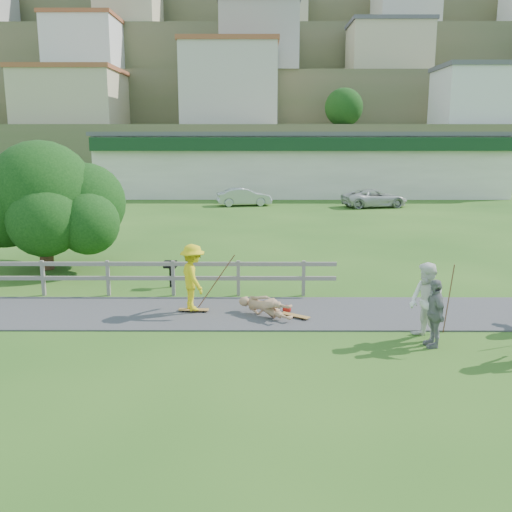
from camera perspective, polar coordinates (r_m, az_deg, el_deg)
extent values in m
plane|color=#255418|center=(14.48, -2.22, -7.57)|extent=(260.00, 260.00, 0.00)
cube|color=#3E3E41|center=(15.89, -1.99, -5.69)|extent=(34.00, 3.00, 0.04)
cube|color=slate|center=(18.67, -20.52, -2.09)|extent=(0.10, 0.10, 1.10)
cube|color=slate|center=(18.06, -14.58, -2.16)|extent=(0.10, 0.10, 1.10)
cube|color=slate|center=(17.66, -8.28, -2.22)|extent=(0.10, 0.10, 1.10)
cube|color=slate|center=(17.47, -1.78, -2.24)|extent=(0.10, 0.10, 1.10)
cube|color=slate|center=(17.52, 4.78, -2.24)|extent=(0.10, 0.10, 1.10)
cube|color=slate|center=(18.09, -16.18, -0.76)|extent=(15.00, 0.08, 0.12)
cube|color=slate|center=(18.20, -16.10, -2.14)|extent=(15.00, 0.08, 0.12)
cube|color=beige|center=(48.81, 4.26, 9.08)|extent=(32.00, 10.00, 4.80)
cube|color=#13351B|center=(43.57, 4.78, 11.10)|extent=(32.00, 0.60, 1.00)
cube|color=#505056|center=(48.75, 4.31, 12.07)|extent=(32.50, 10.50, 0.30)
cube|color=#505D36|center=(68.66, -0.29, 10.44)|extent=(220.00, 14.00, 6.00)
cube|color=beige|center=(68.79, -0.30, 15.86)|extent=(10.00, 9.00, 7.00)
cube|color=#505056|center=(69.14, -0.30, 18.97)|extent=(10.40, 9.40, 0.50)
cube|color=#505D36|center=(81.65, -0.21, 13.14)|extent=(220.00, 14.00, 13.00)
cube|color=beige|center=(82.46, -0.22, 20.11)|extent=(10.00, 9.00, 7.00)
cube|color=#505056|center=(83.07, -0.22, 22.67)|extent=(10.40, 9.40, 0.50)
cube|color=#505D36|center=(94.80, -0.15, 15.40)|extent=(220.00, 14.00, 21.00)
cube|color=beige|center=(96.65, -0.16, 23.72)|extent=(10.00, 9.00, 7.00)
cube|color=#505D36|center=(108.11, -0.11, 17.37)|extent=(220.00, 14.00, 30.00)
cube|color=#505D36|center=(122.57, -0.07, 19.08)|extent=(220.00, 14.00, 40.00)
imported|color=yellow|center=(15.78, -6.32, -2.49)|extent=(1.10, 1.36, 1.84)
imported|color=tan|center=(15.45, 0.94, -5.08)|extent=(1.42, 1.55, 0.62)
imported|color=white|center=(14.18, 16.67, -4.46)|extent=(0.98, 1.11, 1.90)
imported|color=gray|center=(13.89, 17.40, -5.47)|extent=(0.47, 0.97, 1.61)
imported|color=#AAAEB2|center=(40.10, -1.22, 5.94)|extent=(3.95, 1.95, 1.24)
imported|color=silver|center=(40.09, 11.77, 5.68)|extent=(4.78, 2.97, 1.23)
sphere|color=#9F1710|center=(15.86, 3.10, -5.35)|extent=(0.24, 0.24, 0.24)
cylinder|color=brown|center=(16.10, -4.04, -2.04)|extent=(0.03, 0.03, 1.90)
cylinder|color=brown|center=(14.94, 18.72, -4.07)|extent=(0.03, 0.03, 1.75)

